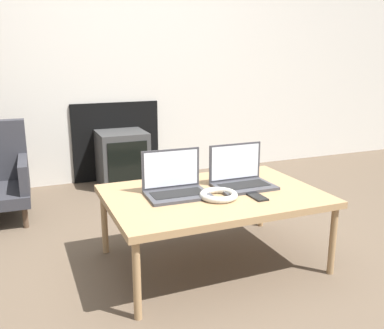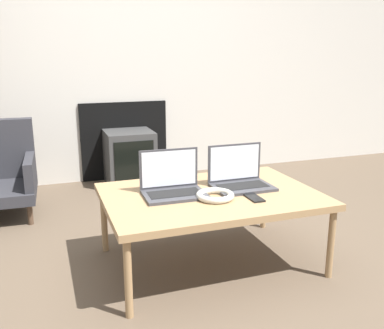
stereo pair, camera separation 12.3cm
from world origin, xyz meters
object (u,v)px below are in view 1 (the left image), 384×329
laptop_left (175,185)px  headphones (219,195)px  phone (257,197)px  tv (122,159)px  laptop_right (241,177)px

laptop_left → headphones: size_ratio=1.67×
phone → tv: 1.83m
headphones → laptop_right: bearing=35.2°
laptop_left → laptop_right: bearing=1.6°
tv → laptop_right: bearing=-79.0°
laptop_left → tv: size_ratio=0.69×
tv → laptop_left: bearing=-93.1°
laptop_left → headphones: laptop_left is taller
headphones → phone: (0.19, -0.07, -0.01)m
laptop_left → phone: bearing=-28.7°
laptop_right → phone: 0.22m
laptop_left → phone: laptop_left is taller
phone → laptop_left: bearing=149.7°
headphones → tv: 1.75m
laptop_left → tv: bearing=88.5°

